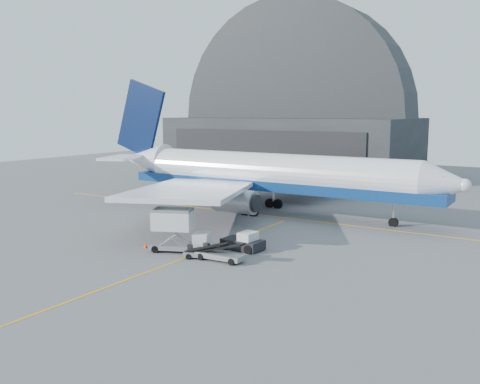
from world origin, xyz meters
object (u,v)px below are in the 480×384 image
Objects in this scene: pushback_tug at (244,243)px; belt_loader_b at (220,254)px; catering_truck at (178,231)px; airliner at (262,174)px; belt_loader_a at (205,253)px.

pushback_tug is 0.86× the size of belt_loader_b.
catering_truck is 5.47m from belt_loader_b.
airliner is at bearing 118.98° from pushback_tug.
airliner is 24.48m from belt_loader_a.
pushback_tug is at bearing 90.38° from belt_loader_b.
pushback_tug is 0.99× the size of belt_loader_a.
pushback_tug is at bearing 52.47° from belt_loader_a.
airliner reaches higher than pushback_tug.
belt_loader_a is at bearing -102.39° from pushback_tug.
airliner is 10.80× the size of belt_loader_b.
pushback_tug reaches higher than belt_loader_a.
pushback_tug is (5.07, 3.90, -1.28)m from catering_truck.
catering_truck reaches higher than pushback_tug.
belt_loader_b is at bearing -29.08° from catering_truck.
pushback_tug is 4.78m from belt_loader_a.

